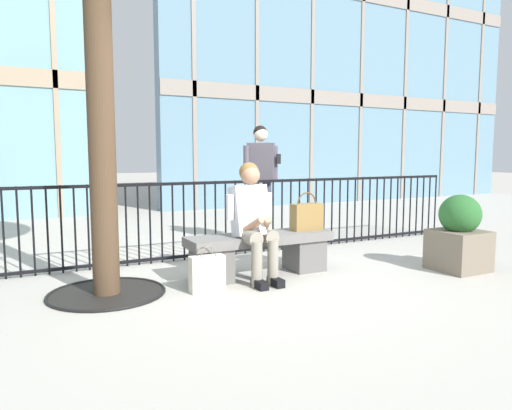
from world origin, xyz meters
The scene contains 9 objects.
ground_plane centered at (0.00, 0.00, 0.00)m, with size 60.00×60.00×0.00m, color #B2ADA3.
stone_bench centered at (0.00, 0.00, 0.27)m, with size 1.60×0.44×0.45m.
seated_person_with_phone centered at (-0.15, -0.13, 0.65)m, with size 0.52×0.66×1.21m.
handbag_on_bench centered at (0.58, -0.01, 0.61)m, with size 0.36×0.15×0.43m.
shopping_bag centered at (-0.73, -0.31, 0.18)m, with size 0.33×0.13×0.44m.
bystander_at_railing centered at (0.89, 1.66, 1.00)m, with size 0.55×0.40×1.71m.
plaza_railing centered at (0.00, 1.08, 0.49)m, with size 7.65×0.04×0.96m.
planter centered at (2.08, -0.82, 0.39)m, with size 0.53×0.53×0.85m.
building_facade_right centered at (6.33, 6.22, 4.51)m, with size 11.33×0.43×9.00m.
Camera 1 is at (-2.31, -4.36, 1.28)m, focal length 32.94 mm.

